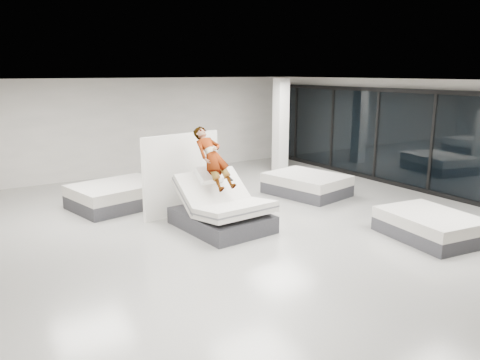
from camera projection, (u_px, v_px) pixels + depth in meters
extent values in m
plane|color=#A8A69F|center=(257.00, 230.00, 10.30)|extent=(14.00, 14.00, 0.00)
plane|color=black|center=(258.00, 82.00, 9.57)|extent=(14.00, 14.00, 0.00)
cube|color=beige|center=(140.00, 126.00, 15.71)|extent=(12.00, 0.04, 3.20)
cube|color=beige|center=(435.00, 138.00, 13.05)|extent=(0.04, 14.00, 3.20)
cube|color=#3A3A3F|center=(221.00, 220.00, 10.39)|extent=(1.74, 2.22, 0.37)
cube|color=silver|center=(213.00, 191.00, 10.51)|extent=(1.65, 1.09, 0.84)
cube|color=slate|center=(213.00, 191.00, 10.51)|extent=(1.66, 0.98, 0.70)
cube|color=silver|center=(235.00, 210.00, 9.91)|extent=(1.66, 1.20, 0.35)
cube|color=slate|center=(235.00, 210.00, 9.91)|extent=(1.68, 1.20, 0.16)
cube|color=white|center=(209.00, 175.00, 10.53)|extent=(0.61, 0.47, 0.38)
imported|color=slate|center=(213.00, 169.00, 10.37)|extent=(0.72, 1.54, 1.37)
cube|color=black|center=(231.00, 179.00, 10.27)|extent=(0.06, 0.15, 0.08)
cube|color=white|center=(182.00, 174.00, 11.27)|extent=(2.14, 0.49, 1.97)
cube|color=#3A3A3F|center=(306.00, 189.00, 13.23)|extent=(1.98, 2.39, 0.32)
cube|color=silver|center=(307.00, 179.00, 13.17)|extent=(1.98, 2.39, 0.26)
cube|color=#3A3A3F|center=(429.00, 231.00, 9.76)|extent=(1.66, 2.08, 0.29)
cube|color=silver|center=(431.00, 219.00, 9.71)|extent=(1.66, 2.08, 0.24)
cube|color=#3A3A3F|center=(118.00, 200.00, 12.04)|extent=(2.50, 2.08, 0.33)
cube|color=silver|center=(118.00, 189.00, 11.97)|extent=(2.50, 2.08, 0.28)
cube|color=white|center=(281.00, 126.00, 15.72)|extent=(0.40, 0.40, 3.20)
cube|color=#202B35|center=(432.00, 143.00, 13.03)|extent=(0.06, 13.40, 2.80)
cube|color=black|center=(428.00, 191.00, 13.35)|extent=(0.12, 13.40, 0.12)
cube|color=black|center=(437.00, 92.00, 12.71)|extent=(0.12, 13.40, 0.12)
cube|color=black|center=(432.00, 143.00, 13.03)|extent=(0.09, 0.08, 2.80)
cube|color=black|center=(377.00, 135.00, 14.68)|extent=(0.09, 0.08, 2.80)
cube|color=black|center=(333.00, 129.00, 16.33)|extent=(0.09, 0.08, 2.80)
cube|color=black|center=(296.00, 124.00, 17.98)|extent=(0.09, 0.08, 2.80)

